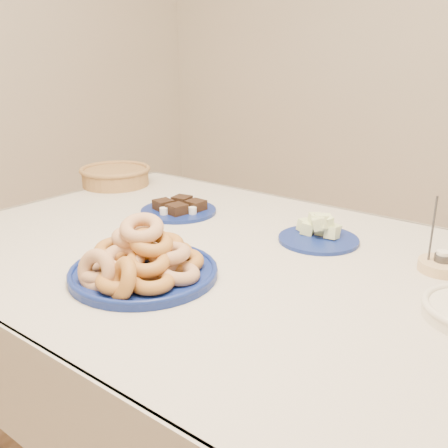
% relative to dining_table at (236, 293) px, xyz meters
% --- Properties ---
extents(dining_table, '(1.71, 1.11, 0.75)m').
position_rel_dining_table_xyz_m(dining_table, '(0.00, 0.00, 0.00)').
color(dining_table, brown).
rests_on(dining_table, ground).
extents(donut_platter, '(0.36, 0.36, 0.16)m').
position_rel_dining_table_xyz_m(donut_platter, '(-0.09, -0.24, 0.14)').
color(donut_platter, navy).
rests_on(donut_platter, dining_table).
extents(melon_plate, '(0.29, 0.29, 0.08)m').
position_rel_dining_table_xyz_m(melon_plate, '(0.11, 0.23, 0.13)').
color(melon_plate, navy).
rests_on(melon_plate, dining_table).
extents(brownie_plate, '(0.25, 0.25, 0.04)m').
position_rel_dining_table_xyz_m(brownie_plate, '(-0.36, 0.18, 0.12)').
color(brownie_plate, navy).
rests_on(brownie_plate, dining_table).
extents(wicker_basket, '(0.35, 0.35, 0.07)m').
position_rel_dining_table_xyz_m(wicker_basket, '(-0.81, 0.29, 0.14)').
color(wicker_basket, olive).
rests_on(wicker_basket, dining_table).
extents(candle_holder, '(0.14, 0.14, 0.18)m').
position_rel_dining_table_xyz_m(candle_holder, '(0.44, 0.23, 0.12)').
color(candle_holder, tan).
rests_on(candle_holder, dining_table).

